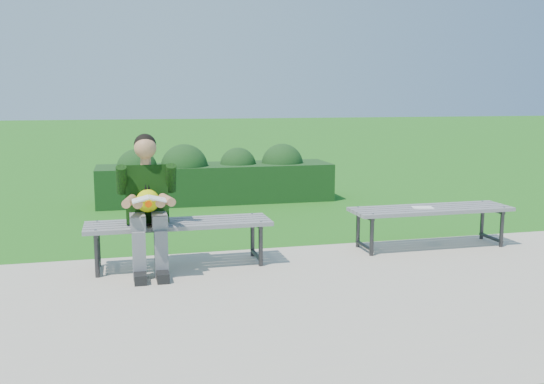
# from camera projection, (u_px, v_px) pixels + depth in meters

# --- Properties ---
(ground) EXTENTS (80.00, 80.00, 0.00)m
(ground) POSITION_uv_depth(u_px,v_px,m) (258.00, 251.00, 6.68)
(ground) COLOR #2B7020
(ground) RESTS_ON ground
(walkway) EXTENTS (30.00, 3.50, 0.02)m
(walkway) POSITION_uv_depth(u_px,v_px,m) (305.00, 301.00, 5.01)
(walkway) COLOR beige
(walkway) RESTS_ON ground
(hedge) EXTENTS (3.75, 0.97, 0.94)m
(hedge) POSITION_uv_depth(u_px,v_px,m) (214.00, 177.00, 9.76)
(hedge) COLOR #133F10
(hedge) RESTS_ON ground
(bench_left) EXTENTS (1.80, 0.50, 0.46)m
(bench_left) POSITION_uv_depth(u_px,v_px,m) (179.00, 227.00, 5.94)
(bench_left) COLOR gray
(bench_left) RESTS_ON walkway
(bench_right) EXTENTS (1.80, 0.50, 0.46)m
(bench_right) POSITION_uv_depth(u_px,v_px,m) (431.00, 212.00, 6.71)
(bench_right) COLOR gray
(bench_right) RESTS_ON walkway
(seated_boy) EXTENTS (0.56, 0.76, 1.31)m
(seated_boy) POSITION_uv_depth(u_px,v_px,m) (147.00, 200.00, 5.74)
(seated_boy) COLOR gray
(seated_boy) RESTS_ON walkway
(paper_sheet) EXTENTS (0.25, 0.21, 0.01)m
(paper_sheet) POSITION_uv_depth(u_px,v_px,m) (423.00, 207.00, 6.67)
(paper_sheet) COLOR white
(paper_sheet) RESTS_ON bench_right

